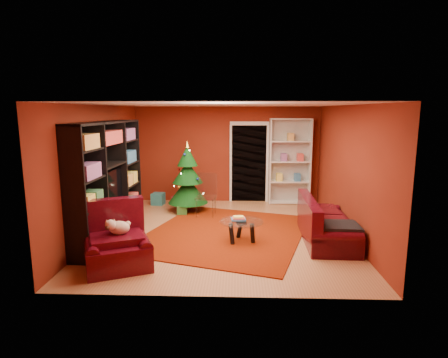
{
  "coord_description": "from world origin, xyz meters",
  "views": [
    {
      "loc": [
        0.29,
        -7.44,
        2.48
      ],
      "look_at": [
        0.0,
        0.4,
        1.05
      ],
      "focal_mm": 30.0,
      "sensor_mm": 36.0,
      "label": 1
    }
  ],
  "objects_px": {
    "media_unit": "(107,180)",
    "christmas_tree": "(188,177)",
    "white_bookshelf": "(290,162)",
    "dog": "(119,228)",
    "rug": "(225,233)",
    "coffee_table": "(241,231)",
    "gift_box_red": "(176,200)",
    "acrylic_chair": "(206,197)",
    "gift_box_green": "(182,210)",
    "gift_box_teal": "(158,199)",
    "armchair": "(117,241)",
    "sofa": "(327,220)"
  },
  "relations": [
    {
      "from": "gift_box_teal",
      "to": "armchair",
      "type": "bearing_deg",
      "value": -87.16
    },
    {
      "from": "gift_box_red",
      "to": "coffee_table",
      "type": "relative_size",
      "value": 0.25
    },
    {
      "from": "sofa",
      "to": "acrylic_chair",
      "type": "height_order",
      "value": "acrylic_chair"
    },
    {
      "from": "gift_box_teal",
      "to": "acrylic_chair",
      "type": "distance_m",
      "value": 1.78
    },
    {
      "from": "acrylic_chair",
      "to": "media_unit",
      "type": "bearing_deg",
      "value": -135.92
    },
    {
      "from": "dog",
      "to": "sofa",
      "type": "bearing_deg",
      "value": -4.33
    },
    {
      "from": "christmas_tree",
      "to": "gift_box_red",
      "type": "relative_size",
      "value": 8.46
    },
    {
      "from": "white_bookshelf",
      "to": "acrylic_chair",
      "type": "relative_size",
      "value": 2.55
    },
    {
      "from": "christmas_tree",
      "to": "gift_box_green",
      "type": "height_order",
      "value": "christmas_tree"
    },
    {
      "from": "coffee_table",
      "to": "acrylic_chair",
      "type": "relative_size",
      "value": 0.9
    },
    {
      "from": "coffee_table",
      "to": "armchair",
      "type": "bearing_deg",
      "value": -149.13
    },
    {
      "from": "dog",
      "to": "rug",
      "type": "bearing_deg",
      "value": 20.85
    },
    {
      "from": "media_unit",
      "to": "dog",
      "type": "relative_size",
      "value": 7.45
    },
    {
      "from": "white_bookshelf",
      "to": "gift_box_red",
      "type": "bearing_deg",
      "value": -176.76
    },
    {
      "from": "gift_box_green",
      "to": "white_bookshelf",
      "type": "distance_m",
      "value": 3.19
    },
    {
      "from": "media_unit",
      "to": "christmas_tree",
      "type": "relative_size",
      "value": 1.68
    },
    {
      "from": "gift_box_red",
      "to": "sofa",
      "type": "bearing_deg",
      "value": -39.55
    },
    {
      "from": "white_bookshelf",
      "to": "dog",
      "type": "height_order",
      "value": "white_bookshelf"
    },
    {
      "from": "media_unit",
      "to": "sofa",
      "type": "bearing_deg",
      "value": 0.17
    },
    {
      "from": "gift_box_teal",
      "to": "sofa",
      "type": "distance_m",
      "value": 4.72
    },
    {
      "from": "gift_box_green",
      "to": "coffee_table",
      "type": "bearing_deg",
      "value": -53.18
    },
    {
      "from": "acrylic_chair",
      "to": "coffee_table",
      "type": "bearing_deg",
      "value": -59.93
    },
    {
      "from": "rug",
      "to": "dog",
      "type": "relative_size",
      "value": 8.79
    },
    {
      "from": "media_unit",
      "to": "white_bookshelf",
      "type": "bearing_deg",
      "value": 37.93
    },
    {
      "from": "dog",
      "to": "coffee_table",
      "type": "relative_size",
      "value": 0.48
    },
    {
      "from": "gift_box_red",
      "to": "white_bookshelf",
      "type": "height_order",
      "value": "white_bookshelf"
    },
    {
      "from": "gift_box_red",
      "to": "sofa",
      "type": "relative_size",
      "value": 0.11
    },
    {
      "from": "dog",
      "to": "coffee_table",
      "type": "height_order",
      "value": "dog"
    },
    {
      "from": "rug",
      "to": "armchair",
      "type": "bearing_deg",
      "value": -134.61
    },
    {
      "from": "sofa",
      "to": "coffee_table",
      "type": "xyz_separation_m",
      "value": [
        -1.65,
        -0.16,
        -0.2
      ]
    },
    {
      "from": "gift_box_red",
      "to": "white_bookshelf",
      "type": "relative_size",
      "value": 0.09
    },
    {
      "from": "christmas_tree",
      "to": "gift_box_green",
      "type": "bearing_deg",
      "value": -106.09
    },
    {
      "from": "media_unit",
      "to": "acrylic_chair",
      "type": "distance_m",
      "value": 2.44
    },
    {
      "from": "christmas_tree",
      "to": "dog",
      "type": "distance_m",
      "value": 3.44
    },
    {
      "from": "rug",
      "to": "gift_box_teal",
      "type": "xyz_separation_m",
      "value": [
        -1.89,
        2.34,
        0.15
      ]
    },
    {
      "from": "armchair",
      "to": "gift_box_teal",
      "type": "bearing_deg",
      "value": 68.99
    },
    {
      "from": "dog",
      "to": "gift_box_teal",
      "type": "bearing_deg",
      "value": 69.4
    },
    {
      "from": "rug",
      "to": "acrylic_chair",
      "type": "bearing_deg",
      "value": 111.95
    },
    {
      "from": "christmas_tree",
      "to": "gift_box_green",
      "type": "distance_m",
      "value": 0.82
    },
    {
      "from": "rug",
      "to": "dog",
      "type": "xyz_separation_m",
      "value": [
        -1.66,
        -1.64,
        0.62
      ]
    },
    {
      "from": "dog",
      "to": "acrylic_chair",
      "type": "relative_size",
      "value": 0.43
    },
    {
      "from": "media_unit",
      "to": "gift_box_red",
      "type": "distance_m",
      "value": 2.99
    },
    {
      "from": "christmas_tree",
      "to": "gift_box_red",
      "type": "distance_m",
      "value": 1.12
    },
    {
      "from": "rug",
      "to": "acrylic_chair",
      "type": "xyz_separation_m",
      "value": [
        -0.51,
        1.26,
        0.45
      ]
    },
    {
      "from": "christmas_tree",
      "to": "gift_box_red",
      "type": "height_order",
      "value": "christmas_tree"
    },
    {
      "from": "gift_box_teal",
      "to": "dog",
      "type": "xyz_separation_m",
      "value": [
        0.23,
        -3.99,
        0.47
      ]
    },
    {
      "from": "sofa",
      "to": "gift_box_red",
      "type": "bearing_deg",
      "value": 52.52
    },
    {
      "from": "rug",
      "to": "white_bookshelf",
      "type": "bearing_deg",
      "value": 58.28
    },
    {
      "from": "armchair",
      "to": "sofa",
      "type": "xyz_separation_m",
      "value": [
        3.66,
        1.35,
        -0.0
      ]
    },
    {
      "from": "rug",
      "to": "coffee_table",
      "type": "bearing_deg",
      "value": -57.95
    }
  ]
}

